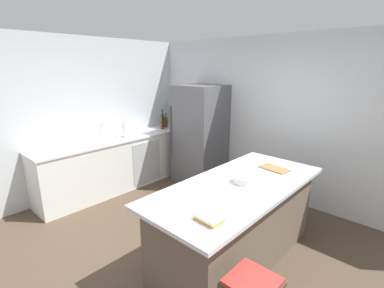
# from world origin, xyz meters

# --- Properties ---
(ground_plane) EXTENTS (7.20, 7.20, 0.00)m
(ground_plane) POSITION_xyz_m (0.00, 0.00, 0.00)
(ground_plane) COLOR #4C3D2D
(wall_rear) EXTENTS (6.00, 0.10, 2.60)m
(wall_rear) POSITION_xyz_m (0.00, 2.25, 1.30)
(wall_rear) COLOR silver
(wall_rear) RESTS_ON ground_plane
(wall_left) EXTENTS (0.10, 6.00, 2.60)m
(wall_left) POSITION_xyz_m (-2.45, 0.00, 1.30)
(wall_left) COLOR silver
(wall_left) RESTS_ON ground_plane
(counter_run_left) EXTENTS (0.65, 2.93, 0.92)m
(counter_run_left) POSITION_xyz_m (-2.09, 0.65, 0.46)
(counter_run_left) COLOR silver
(counter_run_left) RESTS_ON ground_plane
(kitchen_island) EXTENTS (0.99, 2.22, 0.91)m
(kitchen_island) POSITION_xyz_m (0.56, 0.44, 0.46)
(kitchen_island) COLOR brown
(kitchen_island) RESTS_ON ground_plane
(refrigerator) EXTENTS (0.83, 0.78, 1.81)m
(refrigerator) POSITION_xyz_m (-1.22, 1.83, 0.90)
(refrigerator) COLOR #56565B
(refrigerator) RESTS_ON ground_plane
(sink_faucet) EXTENTS (0.15, 0.05, 0.30)m
(sink_faucet) POSITION_xyz_m (-2.14, 0.37, 1.08)
(sink_faucet) COLOR silver
(sink_faucet) RESTS_ON counter_run_left
(paper_towel_roll) EXTENTS (0.14, 0.14, 0.31)m
(paper_towel_roll) POSITION_xyz_m (-2.04, 0.77, 1.05)
(paper_towel_roll) COLOR gray
(paper_towel_roll) RESTS_ON counter_run_left
(hot_sauce_bottle) EXTENTS (0.05, 0.05, 0.20)m
(hot_sauce_bottle) POSITION_xyz_m (-2.06, 2.00, 1.00)
(hot_sauce_bottle) COLOR red
(hot_sauce_bottle) RESTS_ON counter_run_left
(gin_bottle) EXTENTS (0.07, 0.07, 0.31)m
(gin_bottle) POSITION_xyz_m (-2.05, 1.91, 1.04)
(gin_bottle) COLOR #8CB79E
(gin_bottle) RESTS_ON counter_run_left
(whiskey_bottle) EXTENTS (0.07, 0.07, 0.29)m
(whiskey_bottle) POSITION_xyz_m (-2.13, 1.81, 1.03)
(whiskey_bottle) COLOR brown
(whiskey_bottle) RESTS_ON counter_run_left
(wine_bottle) EXTENTS (0.07, 0.07, 0.38)m
(wine_bottle) POSITION_xyz_m (-2.12, 1.71, 1.07)
(wine_bottle) COLOR #19381E
(wine_bottle) RESTS_ON counter_run_left
(syrup_bottle) EXTENTS (0.06, 0.06, 0.22)m
(syrup_bottle) POSITION_xyz_m (-2.04, 1.63, 1.01)
(syrup_bottle) COLOR #5B3319
(syrup_bottle) RESTS_ON counter_run_left
(cookbook_stack) EXTENTS (0.23, 0.19, 0.05)m
(cookbook_stack) POSITION_xyz_m (0.80, -0.34, 0.93)
(cookbook_stack) COLOR gold
(cookbook_stack) RESTS_ON kitchen_island
(mixing_bowl) EXTENTS (0.24, 0.24, 0.07)m
(mixing_bowl) POSITION_xyz_m (0.58, 0.50, 0.95)
(mixing_bowl) COLOR silver
(mixing_bowl) RESTS_ON kitchen_island
(cutting_board) EXTENTS (0.36, 0.23, 0.02)m
(cutting_board) POSITION_xyz_m (0.63, 1.11, 0.92)
(cutting_board) COLOR #9E7042
(cutting_board) RESTS_ON kitchen_island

